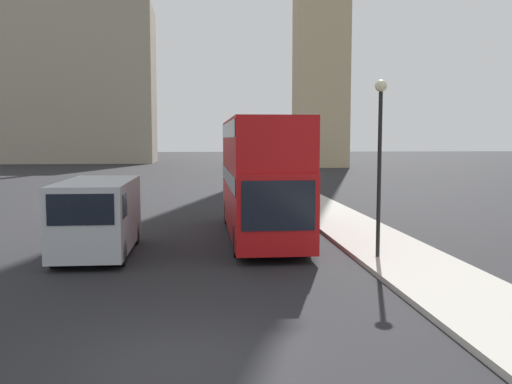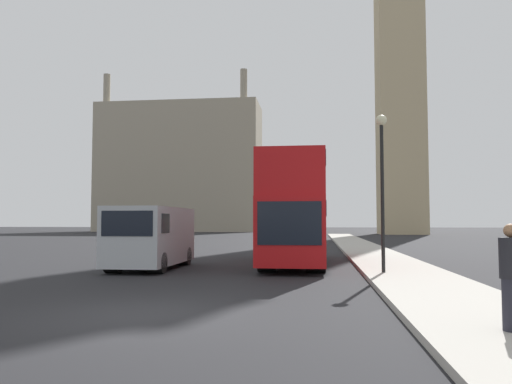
# 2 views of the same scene
# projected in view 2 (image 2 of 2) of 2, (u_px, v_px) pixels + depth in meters

# --- Properties ---
(ground_plane) EXTENTS (300.00, 300.00, 0.00)m
(ground_plane) POSITION_uv_depth(u_px,v_px,m) (143.00, 314.00, 9.91)
(ground_plane) COLOR black
(sidewalk_strip) EXTENTS (2.94, 120.00, 0.15)m
(sidewalk_strip) POSITION_uv_depth(u_px,v_px,m) (483.00, 318.00, 9.14)
(sidewalk_strip) COLOR #ADA89E
(sidewalk_strip) RESTS_ON ground_plane
(building_block_distant) EXTENTS (29.93, 10.32, 28.91)m
(building_block_distant) POSITION_uv_depth(u_px,v_px,m) (180.00, 168.00, 93.55)
(building_block_distant) COLOR #9E937F
(building_block_distant) RESTS_ON ground_plane
(red_double_decker_bus) EXTENTS (2.48, 10.13, 4.41)m
(red_double_decker_bus) POSITION_uv_depth(u_px,v_px,m) (295.00, 207.00, 21.68)
(red_double_decker_bus) COLOR #B71114
(red_double_decker_bus) RESTS_ON ground_plane
(white_van) EXTENTS (2.18, 5.18, 2.39)m
(white_van) POSITION_uv_depth(u_px,v_px,m) (151.00, 236.00, 19.44)
(white_van) COLOR #B2B7BC
(white_van) RESTS_ON ground_plane
(street_lamp) EXTENTS (0.36, 0.36, 5.31)m
(street_lamp) POSITION_uv_depth(u_px,v_px,m) (382.00, 167.00, 16.82)
(street_lamp) COLOR black
(street_lamp) RESTS_ON sidewalk_strip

